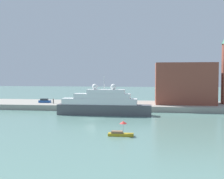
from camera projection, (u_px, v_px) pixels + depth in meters
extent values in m
plane|color=slate|center=(91.00, 119.00, 74.15)|extent=(400.00, 400.00, 0.00)
cube|color=gray|center=(106.00, 105.00, 100.21)|extent=(110.00, 20.74, 1.77)
cube|color=#4C4C51|center=(104.00, 110.00, 81.96)|extent=(27.32, 3.60, 3.08)
cube|color=white|center=(99.00, 101.00, 82.01)|extent=(21.85, 3.31, 1.76)
cube|color=white|center=(102.00, 96.00, 81.82)|extent=(16.39, 3.02, 1.42)
cube|color=white|center=(106.00, 92.00, 81.60)|extent=(10.93, 2.73, 1.22)
cylinder|color=silver|center=(104.00, 83.00, 81.54)|extent=(0.16, 0.16, 3.88)
sphere|color=white|center=(113.00, 87.00, 81.24)|extent=(1.59, 1.59, 1.59)
sphere|color=white|center=(95.00, 87.00, 81.96)|extent=(1.59, 1.59, 1.59)
cube|color=#B7991E|center=(121.00, 135.00, 54.06)|extent=(4.87, 1.39, 0.53)
cube|color=#8C6647|center=(117.00, 132.00, 54.13)|extent=(2.14, 1.12, 0.42)
cylinder|color=#B2B2B2|center=(123.00, 128.00, 53.94)|extent=(0.06, 0.06, 1.87)
cone|color=red|center=(123.00, 122.00, 53.87)|extent=(1.40, 1.40, 0.49)
cube|color=brown|center=(184.00, 83.00, 97.19)|extent=(19.67, 13.02, 13.97)
cube|color=#1E4C99|center=(45.00, 102.00, 100.38)|extent=(4.22, 1.62, 0.82)
cube|color=#262D33|center=(44.00, 99.00, 100.37)|extent=(2.53, 1.45, 0.66)
cylinder|color=#4C4C4C|center=(53.00, 101.00, 97.69)|extent=(0.36, 0.36, 1.56)
sphere|color=tan|center=(53.00, 99.00, 97.64)|extent=(0.24, 0.24, 0.24)
cylinder|color=black|center=(98.00, 104.00, 91.14)|extent=(0.56, 0.56, 0.70)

